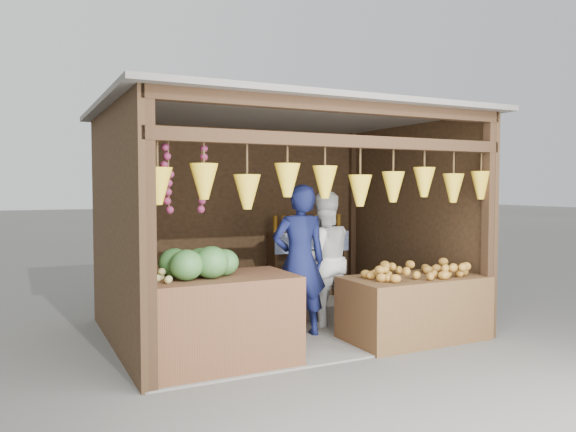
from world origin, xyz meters
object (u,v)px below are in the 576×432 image
object	(u,v)px
counter_right	(414,308)
woman_standing	(323,259)
man_standing	(299,261)
counter_left	(214,321)
vendor_seated	(133,273)

from	to	relation	value
counter_right	woman_standing	distance (m)	1.29
counter_right	man_standing	distance (m)	1.42
man_standing	counter_right	bearing A→B (deg)	158.87
woman_standing	man_standing	bearing A→B (deg)	41.40
counter_left	counter_right	world-z (taller)	counter_left
vendor_seated	counter_left	bearing A→B (deg)	137.99
counter_right	man_standing	world-z (taller)	man_standing
counter_right	man_standing	bearing A→B (deg)	149.24
counter_right	vendor_seated	xyz separation A→B (m)	(-2.95, 1.10, 0.45)
vendor_seated	woman_standing	bearing A→B (deg)	-163.39
woman_standing	counter_right	bearing A→B (deg)	128.60
counter_left	woman_standing	size ratio (longest dim) A/B	0.93
counter_left	vendor_seated	world-z (taller)	vendor_seated
counter_left	counter_right	distance (m)	2.37
counter_left	woman_standing	xyz separation A→B (m)	(1.75, 0.94, 0.40)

